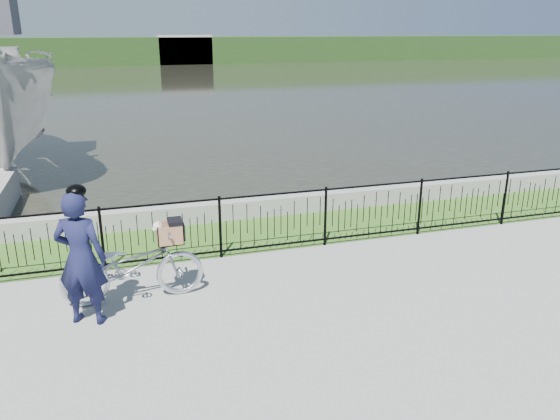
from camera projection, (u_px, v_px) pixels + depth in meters
name	position (u px, v px, depth m)	size (l,w,h in m)	color
ground	(303.00, 288.00, 8.67)	(120.00, 120.00, 0.00)	gray
grass_strip	(260.00, 232.00, 11.02)	(60.00, 2.00, 0.01)	#37601E
water	(149.00, 87.00, 38.60)	(120.00, 120.00, 0.00)	black
quay_wall	(248.00, 208.00, 11.87)	(60.00, 0.30, 0.40)	gray
fence	(274.00, 222.00, 9.94)	(14.00, 0.06, 1.15)	black
far_treeline	(130.00, 51.00, 62.62)	(120.00, 6.00, 3.00)	#223E17
far_building_right	(184.00, 50.00, 62.89)	(6.00, 3.00, 3.20)	#AA9B88
bicycle_rig	(133.00, 265.00, 8.14)	(2.10, 0.73, 1.24)	silver
cyclist	(81.00, 257.00, 7.39)	(0.82, 0.69, 1.99)	#141637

